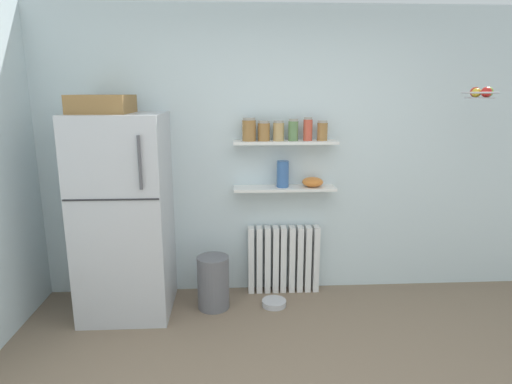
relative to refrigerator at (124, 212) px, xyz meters
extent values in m
cube|color=silver|center=(1.38, 0.40, 0.42)|extent=(7.04, 0.10, 2.60)
cube|color=#B7BABF|center=(0.00, 0.00, -0.03)|extent=(0.73, 0.71, 1.70)
cube|color=#262628|center=(0.00, -0.36, 0.20)|extent=(0.71, 0.01, 0.01)
cylinder|color=#4C4C51|center=(0.24, -0.37, 0.48)|extent=(0.02, 0.02, 0.40)
cube|color=olive|center=(-0.11, 0.00, 0.89)|extent=(0.44, 0.50, 0.14)
cube|color=white|center=(1.08, 0.27, -0.56)|extent=(0.05, 0.12, 0.64)
cube|color=white|center=(1.15, 0.27, -0.56)|extent=(0.05, 0.12, 0.64)
cube|color=white|center=(1.23, 0.27, -0.56)|extent=(0.05, 0.12, 0.64)
cube|color=white|center=(1.31, 0.27, -0.56)|extent=(0.05, 0.12, 0.64)
cube|color=white|center=(1.39, 0.27, -0.56)|extent=(0.05, 0.12, 0.64)
cube|color=white|center=(1.46, 0.27, -0.56)|extent=(0.05, 0.12, 0.64)
cube|color=white|center=(1.54, 0.27, -0.56)|extent=(0.05, 0.12, 0.64)
cube|color=white|center=(1.62, 0.27, -0.56)|extent=(0.05, 0.12, 0.64)
cube|color=white|center=(1.69, 0.27, -0.56)|extent=(0.05, 0.12, 0.64)
cube|color=white|center=(1.39, 0.24, 0.13)|extent=(0.92, 0.22, 0.02)
cube|color=white|center=(1.39, 0.24, 0.55)|extent=(0.92, 0.22, 0.02)
cylinder|color=olive|center=(1.06, 0.24, 0.65)|extent=(0.12, 0.12, 0.18)
cylinder|color=gray|center=(1.06, 0.24, 0.75)|extent=(0.11, 0.11, 0.02)
cylinder|color=olive|center=(1.19, 0.24, 0.64)|extent=(0.11, 0.11, 0.15)
cylinder|color=gray|center=(1.19, 0.24, 0.73)|extent=(0.10, 0.10, 0.02)
cylinder|color=tan|center=(1.32, 0.24, 0.64)|extent=(0.10, 0.10, 0.16)
cylinder|color=gray|center=(1.32, 0.24, 0.73)|extent=(0.09, 0.09, 0.02)
cylinder|color=#5B7F4C|center=(1.45, 0.24, 0.65)|extent=(0.09, 0.09, 0.17)
cylinder|color=gray|center=(1.45, 0.24, 0.74)|extent=(0.08, 0.08, 0.02)
cylinder|color=#C64C38|center=(1.58, 0.24, 0.65)|extent=(0.08, 0.08, 0.18)
cylinder|color=gray|center=(1.58, 0.24, 0.76)|extent=(0.07, 0.07, 0.02)
cylinder|color=olive|center=(1.71, 0.24, 0.64)|extent=(0.09, 0.09, 0.15)
cylinder|color=gray|center=(1.71, 0.24, 0.73)|extent=(0.08, 0.08, 0.02)
cylinder|color=#38609E|center=(1.36, 0.24, 0.26)|extent=(0.11, 0.11, 0.24)
ellipsoid|color=orange|center=(1.64, 0.24, 0.19)|extent=(0.19, 0.19, 0.09)
cylinder|color=slate|center=(0.73, -0.02, -0.64)|extent=(0.28, 0.28, 0.47)
cylinder|color=#B7B7BC|center=(1.27, -0.02, -0.86)|extent=(0.22, 0.22, 0.05)
torus|color=#B2B2B7|center=(2.87, -0.15, 0.98)|extent=(0.27, 0.27, 0.01)
cylinder|color=#A8A8AD|center=(2.87, -0.15, 0.94)|extent=(0.22, 0.22, 0.01)
sphere|color=#7FAD38|center=(2.93, -0.16, 0.98)|extent=(0.08, 0.08, 0.08)
sphere|color=red|center=(2.86, -0.10, 0.98)|extent=(0.08, 0.08, 0.08)
sphere|color=gold|center=(2.84, -0.16, 0.98)|extent=(0.07, 0.07, 0.07)
sphere|color=red|center=(2.89, -0.21, 0.98)|extent=(0.08, 0.08, 0.08)
camera|label=1|loc=(0.91, -3.54, 0.98)|focal=30.34mm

